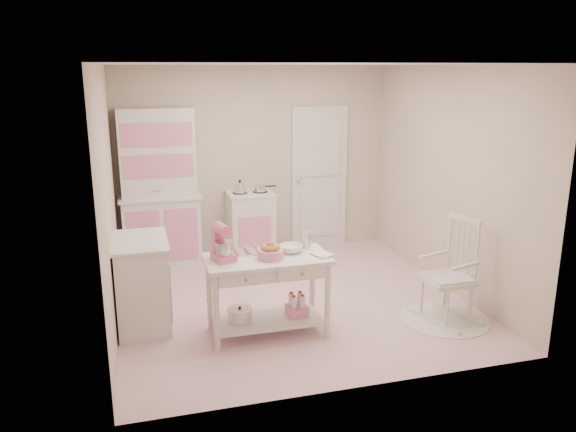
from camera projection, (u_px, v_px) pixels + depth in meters
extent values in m
plane|color=pink|center=(291.00, 299.00, 6.41)|extent=(3.80, 3.80, 0.00)
cube|color=white|center=(292.00, 64.00, 5.74)|extent=(3.80, 3.80, 0.04)
cube|color=beige|center=(254.00, 161.00, 7.85)|extent=(3.80, 0.04, 2.60)
cube|color=beige|center=(359.00, 238.00, 4.31)|extent=(3.80, 0.04, 2.60)
cube|color=beige|center=(108.00, 199.00, 5.59)|extent=(0.04, 3.80, 2.60)
cube|color=beige|center=(447.00, 179.00, 6.57)|extent=(0.04, 3.80, 2.60)
cube|color=silver|center=(319.00, 178.00, 8.14)|extent=(0.82, 0.05, 2.04)
cube|color=silver|center=(159.00, 188.00, 7.35)|extent=(1.06, 0.50, 2.08)
cube|color=silver|center=(251.00, 225.00, 7.76)|extent=(0.62, 0.57, 0.92)
cube|color=silver|center=(142.00, 283.00, 5.66)|extent=(0.54, 0.84, 0.92)
cylinder|color=white|center=(444.00, 319.00, 5.90)|extent=(0.92, 0.92, 0.01)
cube|color=silver|center=(448.00, 270.00, 5.76)|extent=(0.68, 0.83, 1.10)
cube|color=silver|center=(268.00, 296.00, 5.51)|extent=(1.20, 0.60, 0.80)
cube|color=#E56083|center=(223.00, 243.00, 5.27)|extent=(0.26, 0.32, 0.34)
cube|color=silver|center=(248.00, 252.00, 5.53)|extent=(0.34, 0.24, 0.02)
cylinder|color=pink|center=(270.00, 254.00, 5.35)|extent=(0.25, 0.25, 0.09)
imported|color=white|center=(291.00, 249.00, 5.54)|extent=(0.24, 0.24, 0.07)
cylinder|color=silver|center=(306.00, 240.00, 5.64)|extent=(0.10, 0.10, 0.17)
imported|color=white|center=(315.00, 256.00, 5.41)|extent=(0.22, 0.25, 0.02)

